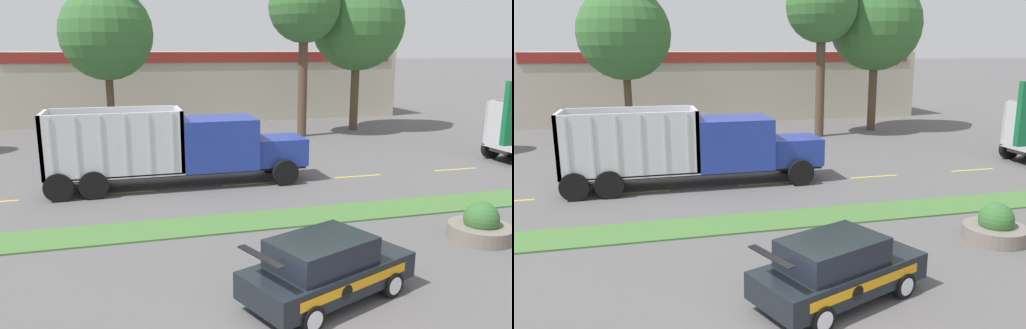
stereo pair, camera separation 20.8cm
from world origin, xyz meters
TOP-DOWN VIEW (x-y plane):
  - grass_verge at (0.00, 8.11)m, footprint 120.00×1.92m
  - centre_line_4 at (-3.06, 13.07)m, footprint 2.40×0.14m
  - centre_line_5 at (2.34, 13.07)m, footprint 2.40×0.14m
  - centre_line_6 at (7.74, 13.07)m, footprint 2.40×0.14m
  - centre_line_7 at (13.14, 13.07)m, footprint 2.40×0.14m
  - dump_truck_mid at (0.19, 13.70)m, footprint 11.33×2.79m
  - rally_car at (1.49, 2.23)m, footprint 4.68×3.28m
  - stone_planter at (7.83, 4.65)m, footprint 1.98×1.98m
  - store_building_backdrop at (4.30, 38.79)m, footprint 33.43×12.10m
  - tree_behind_centre at (13.81, 26.16)m, footprint 6.69×6.69m
  - tree_behind_right at (9.07, 24.51)m, footprint 4.79×4.79m
  - tree_behind_far_right at (-3.70, 26.54)m, footprint 6.00×6.00m

SIDE VIEW (x-z plane):
  - centre_line_4 at x=-3.06m, z-range 0.00..0.01m
  - centre_line_5 at x=2.34m, z-range 0.00..0.01m
  - centre_line_6 at x=7.74m, z-range 0.00..0.01m
  - centre_line_7 at x=13.14m, z-range 0.00..0.01m
  - grass_verge at x=0.00m, z-range 0.00..0.06m
  - stone_planter at x=7.83m, z-range -0.19..1.04m
  - rally_car at x=1.49m, z-range 0.01..1.66m
  - dump_truck_mid at x=0.19m, z-range -0.10..3.35m
  - store_building_backdrop at x=4.30m, z-range 0.00..5.76m
  - tree_behind_far_right at x=-3.70m, z-range 1.81..13.26m
  - tree_behind_centre at x=13.81m, z-range 2.02..14.79m
  - tree_behind_right at x=9.07m, z-range 2.95..15.27m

